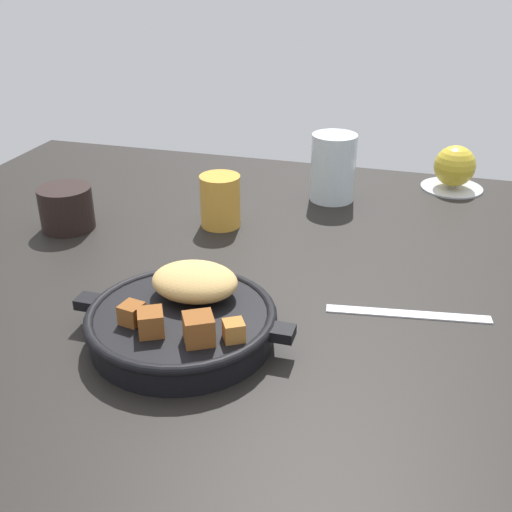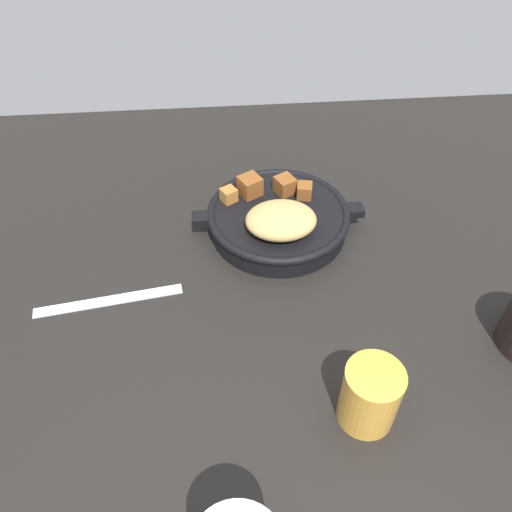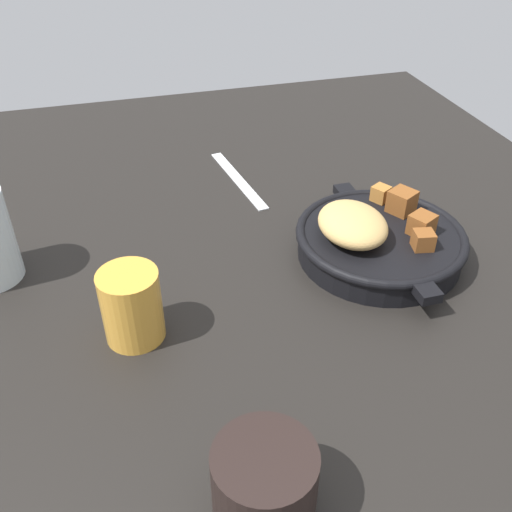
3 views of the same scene
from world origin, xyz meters
The scene contains 5 objects.
ground_plane centered at (0.00, 0.00, -1.20)cm, with size 119.83×101.18×2.40cm, color black.
cast_iron_skillet centered at (-2.47, -13.35, 2.59)cm, with size 25.21×20.95×7.09cm.
butter_knife centered at (21.20, -1.66, 0.18)cm, with size 19.21×1.60×0.36cm, color silver.
coffee_mug_dark centered at (-30.71, 9.51, 3.28)cm, with size 8.07×8.07×6.57cm, color black.
juice_glass_amber centered at (-8.57, 17.05, 4.01)cm, with size 6.21×6.21×8.02cm, color gold.
Camera 3 is at (-54.14, 16.80, 42.43)cm, focal length 40.11 mm.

